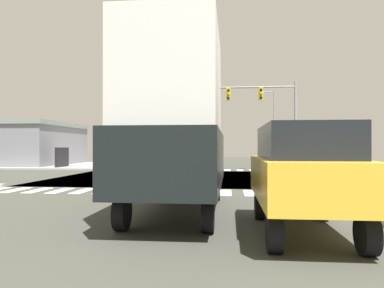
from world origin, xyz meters
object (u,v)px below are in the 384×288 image
(box_truck_outer_1, at_px, (178,122))
(suv_nearside_1, at_px, (303,169))
(street_lamp, at_px, (272,120))
(suv_farside_2, at_px, (176,150))
(sedan_inner_3, at_px, (152,154))
(traffic_signal_mast, at_px, (266,105))
(sedan_middle_2, at_px, (166,152))
(suv_leading_5, at_px, (183,151))

(box_truck_outer_1, bearing_deg, suv_nearside_1, -34.71)
(street_lamp, bearing_deg, suv_farside_2, 126.53)
(street_lamp, bearing_deg, sedan_inner_3, -175.72)
(traffic_signal_mast, bearing_deg, sedan_middle_2, 120.52)
(suv_nearside_1, relative_size, sedan_inner_3, 1.07)
(suv_nearside_1, relative_size, sedan_middle_2, 1.07)
(street_lamp, bearing_deg, sedan_middle_2, 146.52)
(traffic_signal_mast, relative_size, suv_farside_2, 1.53)
(suv_nearside_1, bearing_deg, sedan_middle_2, 103.69)
(suv_leading_5, bearing_deg, street_lamp, 165.34)
(traffic_signal_mast, xyz_separation_m, sedan_middle_2, (-11.35, 19.25, -4.05))
(traffic_signal_mast, height_order, sedan_middle_2, traffic_signal_mast)
(suv_farside_2, xyz_separation_m, sedan_inner_3, (0.00, -18.49, -0.28))
(suv_nearside_1, bearing_deg, box_truck_outer_1, 145.29)
(suv_farside_2, distance_m, sedan_middle_2, 8.94)
(box_truck_outer_1, height_order, sedan_inner_3, box_truck_outer_1)
(traffic_signal_mast, xyz_separation_m, sedan_inner_3, (-11.35, 9.70, -4.05))
(traffic_signal_mast, distance_m, suv_leading_5, 16.13)
(suv_farside_2, xyz_separation_m, suv_leading_5, (3.00, -14.91, 0.00))
(suv_nearside_1, xyz_separation_m, box_truck_outer_1, (-3.00, 2.08, 1.17))
(sedan_middle_2, bearing_deg, suv_leading_5, 116.67)
(suv_farside_2, distance_m, suv_leading_5, 15.21)
(suv_nearside_1, height_order, box_truck_outer_1, box_truck_outer_1)
(sedan_middle_2, bearing_deg, box_truck_outer_1, 100.18)
(suv_nearside_1, xyz_separation_m, suv_farside_2, (-10.00, 49.99, 0.00))
(suv_nearside_1, xyz_separation_m, suv_leading_5, (-7.00, 35.08, 0.00))
(suv_farside_2, bearing_deg, suv_nearside_1, 101.31)
(suv_farside_2, distance_m, sedan_inner_3, 18.50)
(suv_leading_5, bearing_deg, suv_farside_2, -78.63)
(street_lamp, distance_m, suv_leading_5, 10.84)
(traffic_signal_mast, bearing_deg, box_truck_outer_1, -102.44)
(street_lamp, height_order, sedan_middle_2, street_lamp)
(traffic_signal_mast, relative_size, box_truck_outer_1, 0.98)
(suv_nearside_1, relative_size, suv_leading_5, 1.00)
(box_truck_outer_1, bearing_deg, sedan_middle_2, 100.18)
(suv_farside_2, bearing_deg, traffic_signal_mast, 111.93)
(sedan_middle_2, bearing_deg, sedan_inner_3, 90.00)
(suv_leading_5, distance_m, box_truck_outer_1, 33.27)
(suv_leading_5, distance_m, sedan_inner_3, 4.68)
(traffic_signal_mast, xyz_separation_m, suv_leading_5, (-8.35, 13.28, -3.77))
(suv_leading_5, height_order, sedan_inner_3, suv_leading_5)
(sedan_inner_3, bearing_deg, sedan_middle_2, -90.00)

